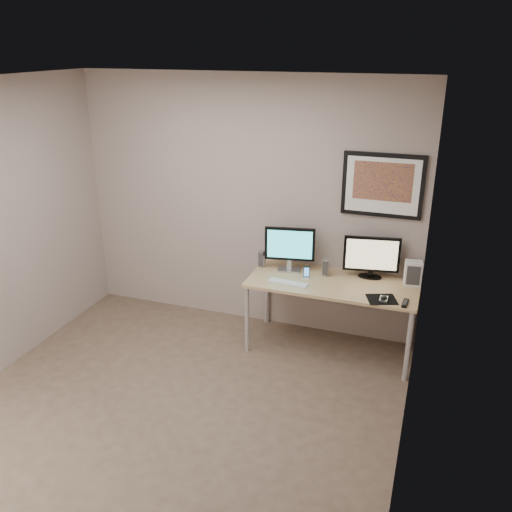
# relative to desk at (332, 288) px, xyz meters

# --- Properties ---
(floor) EXTENTS (3.60, 3.60, 0.00)m
(floor) POSITION_rel_desk_xyz_m (-1.00, -1.35, -0.66)
(floor) COLOR brown
(floor) RESTS_ON ground
(room) EXTENTS (3.60, 3.60, 3.60)m
(room) POSITION_rel_desk_xyz_m (-1.00, -0.90, 0.98)
(room) COLOR white
(room) RESTS_ON ground
(desk) EXTENTS (1.60, 0.70, 0.73)m
(desk) POSITION_rel_desk_xyz_m (0.00, 0.00, 0.00)
(desk) COLOR #936947
(desk) RESTS_ON floor
(framed_art) EXTENTS (0.75, 0.04, 0.60)m
(framed_art) POSITION_rel_desk_xyz_m (0.35, 0.33, 0.96)
(framed_art) COLOR black
(framed_art) RESTS_ON room
(monitor_large) EXTENTS (0.49, 0.20, 0.45)m
(monitor_large) POSITION_rel_desk_xyz_m (-0.47, 0.13, 0.31)
(monitor_large) COLOR #AFAEB3
(monitor_large) RESTS_ON desk
(monitor_tv) EXTENTS (0.53, 0.16, 0.42)m
(monitor_tv) POSITION_rel_desk_xyz_m (0.32, 0.22, 0.29)
(monitor_tv) COLOR black
(monitor_tv) RESTS_ON desk
(speaker_left) EXTENTS (0.08, 0.08, 0.18)m
(speaker_left) POSITION_rel_desk_xyz_m (-0.75, 0.13, 0.16)
(speaker_left) COLOR #AFAEB3
(speaker_left) RESTS_ON desk
(speaker_right) EXTENTS (0.07, 0.07, 0.17)m
(speaker_right) POSITION_rel_desk_xyz_m (-0.10, 0.13, 0.15)
(speaker_right) COLOR #AFAEB3
(speaker_right) RESTS_ON desk
(phone_dock) EXTENTS (0.08, 0.08, 0.13)m
(phone_dock) POSITION_rel_desk_xyz_m (-0.26, -0.01, 0.13)
(phone_dock) COLOR black
(phone_dock) RESTS_ON desk
(keyboard) EXTENTS (0.39, 0.13, 0.01)m
(keyboard) POSITION_rel_desk_xyz_m (-0.39, -0.17, 0.07)
(keyboard) COLOR silver
(keyboard) RESTS_ON desk
(mousepad) EXTENTS (0.31, 0.30, 0.00)m
(mousepad) POSITION_rel_desk_xyz_m (0.49, -0.23, 0.07)
(mousepad) COLOR black
(mousepad) RESTS_ON desk
(mouse) EXTENTS (0.06, 0.11, 0.04)m
(mouse) POSITION_rel_desk_xyz_m (0.50, -0.24, 0.09)
(mouse) COLOR black
(mouse) RESTS_ON mousepad
(remote) EXTENTS (0.05, 0.17, 0.02)m
(remote) POSITION_rel_desk_xyz_m (0.69, -0.25, 0.08)
(remote) COLOR black
(remote) RESTS_ON desk
(fan_unit) EXTENTS (0.17, 0.13, 0.24)m
(fan_unit) POSITION_rel_desk_xyz_m (0.71, 0.18, 0.18)
(fan_unit) COLOR silver
(fan_unit) RESTS_ON desk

